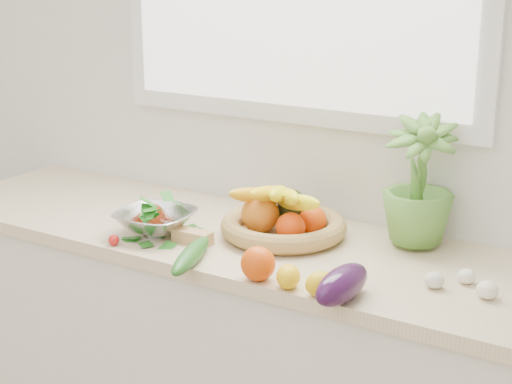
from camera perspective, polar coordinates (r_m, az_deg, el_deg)
The scene contains 18 objects.
back_wall at distance 2.54m, azimuth 2.87°, elevation 8.46°, with size 4.50×0.02×2.70m, color white.
counter_cabinet at distance 2.59m, azimuth -0.73°, elevation -12.97°, with size 2.20×0.58×0.86m, color silver.
countertop at distance 2.40m, azimuth -0.77°, elevation -3.59°, with size 2.24×0.62×0.04m, color beige.
orange_loose at distance 2.05m, azimuth 0.15°, elevation -5.24°, with size 0.09×0.09×0.09m, color #DE4707.
lemon_a at distance 2.01m, azimuth 2.36°, elevation -6.17°, with size 0.06×0.08×0.06m, color yellow.
lemon_b at distance 1.97m, azimuth 4.67°, elevation -6.67°, with size 0.06×0.08×0.06m, color #ECB80C.
lemon_c at distance 1.97m, azimuth 6.10°, elevation -6.84°, with size 0.06×0.07×0.06m, color yellow.
apple at distance 2.46m, azimuth -7.55°, elevation -1.76°, with size 0.08×0.08×0.08m, color red.
ginger at distance 2.33m, azimuth -4.63°, elevation -3.26°, with size 0.12×0.05×0.04m, color tan.
garlic_a at distance 2.04m, azimuth 16.47°, elevation -6.84°, with size 0.05×0.05×0.05m, color white.
garlic_b at distance 2.11m, azimuth 15.07°, elevation -5.94°, with size 0.05×0.05×0.04m, color white.
garlic_c at distance 2.06m, azimuth 12.85°, elevation -6.27°, with size 0.05×0.05×0.04m, color silver.
eggplant at distance 1.94m, azimuth 6.28°, elevation -6.70°, with size 0.08×0.22×0.09m, color #2E0E35.
cucumber at distance 2.17m, azimuth -4.75°, elevation -4.63°, with size 0.05×0.28×0.05m, color #235D1B.
radish at distance 2.34m, azimuth -10.31°, elevation -3.47°, with size 0.03×0.03×0.03m, color red.
potted_herb at distance 2.29m, azimuth 11.74°, elevation 0.87°, with size 0.21×0.21×0.37m, color #589235.
fruit_basket at distance 2.37m, azimuth 1.94°, elevation -2.00°, with size 0.49×0.49×0.19m.
colander_with_spinach at distance 2.40m, azimuth -7.31°, elevation -1.68°, with size 0.26×0.26×0.12m.
Camera 1 is at (1.21, 0.05, 1.71)m, focal length 55.00 mm.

